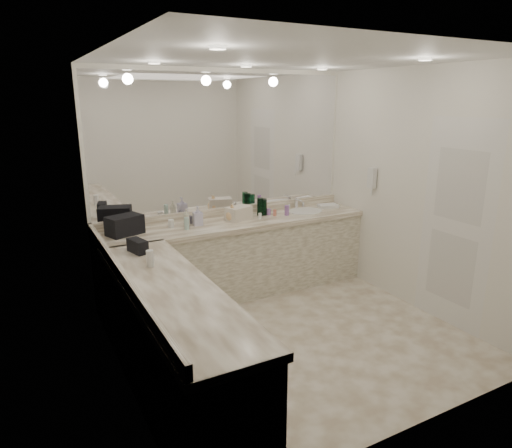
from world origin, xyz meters
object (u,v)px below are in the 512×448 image
wall_phone (372,178)px  black_toiletry_bag (125,225)px  soap_bottle_b (198,216)px  cream_cosmetic_case (239,213)px  hand_towel (328,206)px  soap_bottle_a (186,218)px  soap_bottle_c (232,213)px  sink (305,212)px

wall_phone → black_toiletry_bag: wall_phone is taller
soap_bottle_b → cream_cosmetic_case: bearing=-0.6°
hand_towel → soap_bottle_a: (-1.93, 0.02, 0.08)m
soap_bottle_a → soap_bottle_c: size_ratio=0.99×
wall_phone → hand_towel: bearing=112.4°
hand_towel → soap_bottle_c: size_ratio=1.26×
soap_bottle_a → soap_bottle_b: size_ratio=0.88×
black_toiletry_bag → hand_towel: size_ratio=1.43×
sink → hand_towel: 0.39m
sink → soap_bottle_c: 1.01m
wall_phone → black_toiletry_bag: bearing=168.9°
black_toiletry_bag → soap_bottle_b: size_ratio=1.60×
black_toiletry_bag → hand_towel: 2.60m
cream_cosmetic_case → soap_bottle_b: soap_bottle_b is taller
soap_bottle_a → cream_cosmetic_case: bearing=-3.0°
black_toiletry_bag → soap_bottle_a: bearing=0.1°
sink → cream_cosmetic_case: bearing=178.5°
soap_bottle_b → soap_bottle_c: size_ratio=1.13×
soap_bottle_b → black_toiletry_bag: bearing=178.2°
wall_phone → black_toiletry_bag: 2.90m
cream_cosmetic_case → black_toiletry_bag: bearing=160.4°
black_toiletry_bag → hand_towel: (2.60, -0.02, -0.08)m
cream_cosmetic_case → hand_towel: (1.30, 0.01, -0.06)m
wall_phone → soap_bottle_b: bearing=165.4°
soap_bottle_a → hand_towel: bearing=-0.5°
sink → soap_bottle_a: soap_bottle_a is taller
cream_cosmetic_case → wall_phone: bearing=-37.2°
sink → soap_bottle_c: (-1.01, 0.01, 0.10)m
black_toiletry_bag → soap_bottle_a: size_ratio=1.81×
wall_phone → soap_bottle_a: 2.25m
soap_bottle_c → cream_cosmetic_case: bearing=7.1°
cream_cosmetic_case → soap_bottle_b: (-0.50, 0.01, 0.03)m
soap_bottle_a → sink: bearing=-2.1°
soap_bottle_b → soap_bottle_c: 0.42m
sink → soap_bottle_b: size_ratio=2.00×
soap_bottle_a → soap_bottle_b: soap_bottle_b is taller
black_toiletry_bag → wall_phone: bearing=-11.1°
hand_towel → soap_bottle_a: size_ratio=1.27×
wall_phone → sink: bearing=140.4°
black_toiletry_bag → soap_bottle_b: 0.80m
soap_bottle_c → wall_phone: bearing=-17.7°
sink → hand_towel: (0.38, 0.04, 0.03)m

